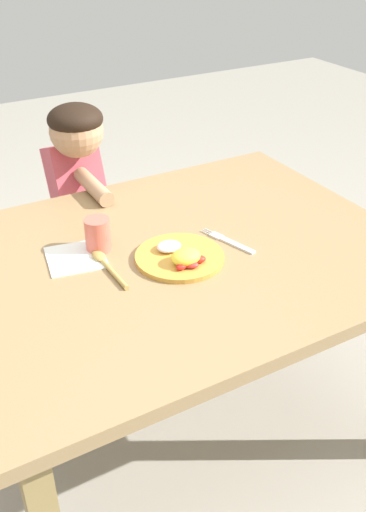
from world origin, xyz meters
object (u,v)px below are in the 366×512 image
object	(u,v)px
spoon	(105,264)
person	(80,212)
fork	(230,242)
drinking_cup	(98,234)
plate	(180,256)

from	to	relation	value
spoon	person	bearing A→B (deg)	-14.56
fork	spoon	bearing A→B (deg)	63.54
fork	spoon	xyz separation A→B (m)	(-0.35, 0.06, 0.00)
person	fork	bearing A→B (deg)	107.98
drinking_cup	spoon	bearing A→B (deg)	-101.95
spoon	drinking_cup	distance (m)	0.10
plate	drinking_cup	size ratio (longest dim) A/B	2.57
plate	person	distance (m)	0.69
spoon	person	size ratio (longest dim) A/B	0.20
drinking_cup	person	world-z (taller)	person
spoon	fork	bearing A→B (deg)	-101.15
plate	spoon	distance (m)	0.20
drinking_cup	person	size ratio (longest dim) A/B	0.09
spoon	drinking_cup	xyz separation A→B (m)	(0.02, 0.09, 0.04)
plate	fork	distance (m)	0.17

